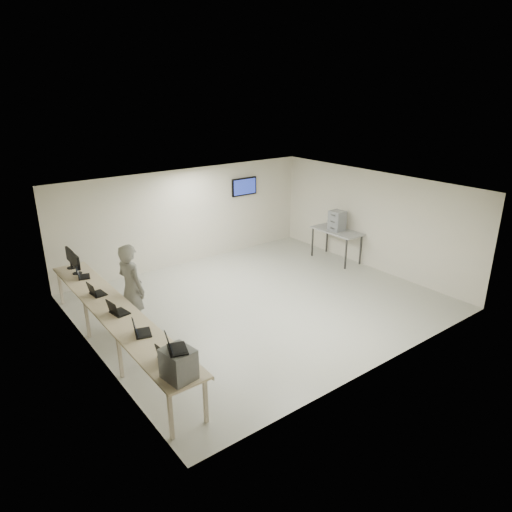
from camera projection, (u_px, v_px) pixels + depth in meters
room at (261, 247)px, 10.77m from camera, size 8.01×7.01×2.81m
workbench at (116, 313)px, 8.87m from camera, size 0.76×6.00×0.90m
equipment_box at (179, 364)px, 6.70m from camera, size 0.47×0.51×0.48m
laptop_on_box at (174, 347)px, 6.56m from camera, size 0.40×0.43×0.28m
laptop_0 at (166, 356)px, 7.20m from camera, size 0.31×0.36×0.26m
laptop_1 at (140, 331)px, 7.93m from camera, size 0.40×0.43×0.29m
laptop_2 at (117, 310)px, 8.66m from camera, size 0.35×0.41×0.29m
laptop_3 at (95, 292)px, 9.46m from camera, size 0.32×0.38×0.28m
laptop_4 at (81, 275)px, 10.31m from camera, size 0.36×0.40×0.27m
monitor_near at (76, 262)px, 10.47m from camera, size 0.21×0.48×0.47m
monitor_far at (70, 256)px, 10.79m from camera, size 0.22×0.49×0.48m
soldier at (132, 289)px, 9.53m from camera, size 0.63×0.81×1.99m
side_table at (337, 232)px, 13.63m from camera, size 0.74×1.58×0.95m
storage_bins at (337, 221)px, 13.49m from camera, size 0.38×0.42×0.60m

